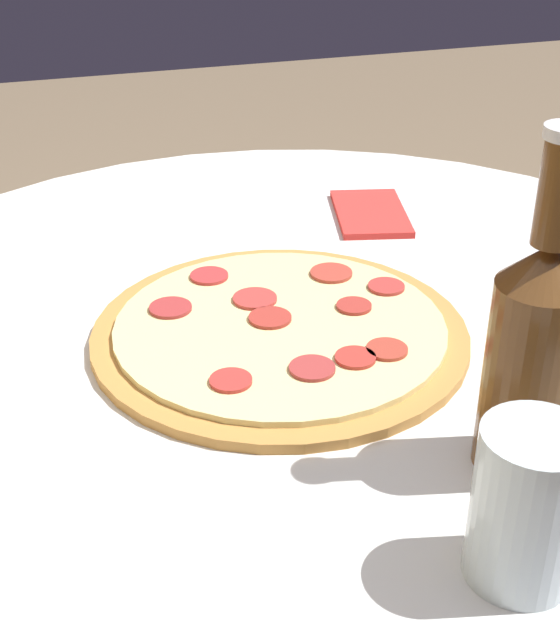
{
  "coord_description": "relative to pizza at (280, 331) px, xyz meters",
  "views": [
    {
      "loc": [
        -0.72,
        0.25,
        1.18
      ],
      "look_at": [
        -0.03,
        0.03,
        0.77
      ],
      "focal_mm": 50.0,
      "sensor_mm": 36.0,
      "label": 1
    }
  ],
  "objects": [
    {
      "name": "table",
      "position": [
        0.03,
        -0.03,
        -0.17
      ],
      "size": [
        1.03,
        1.03,
        0.75
      ],
      "color": "silver",
      "rests_on": "ground_plane"
    },
    {
      "name": "napkin",
      "position": [
        0.25,
        -0.19,
        -0.0
      ],
      "size": [
        0.16,
        0.11,
        0.01
      ],
      "color": "red",
      "rests_on": "table"
    },
    {
      "name": "pizza",
      "position": [
        0.0,
        0.0,
        0.0
      ],
      "size": [
        0.35,
        0.35,
        0.02
      ],
      "color": "#B77F3D",
      "rests_on": "table"
    },
    {
      "name": "drinking_glass",
      "position": [
        -0.33,
        -0.06,
        0.05
      ],
      "size": [
        0.07,
        0.07,
        0.11
      ],
      "color": "silver",
      "rests_on": "table"
    },
    {
      "name": "beer_bottle",
      "position": [
        -0.23,
        -0.12,
        0.09
      ],
      "size": [
        0.07,
        0.07,
        0.26
      ],
      "color": "#563314",
      "rests_on": "table"
    }
  ]
}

